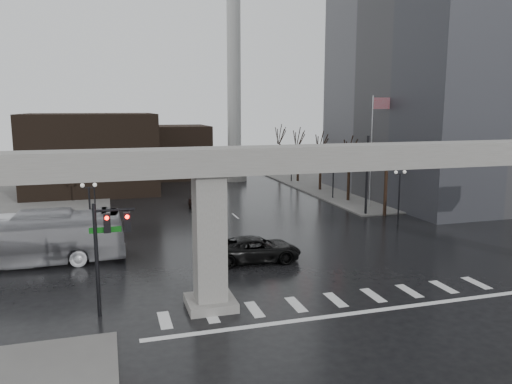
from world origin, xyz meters
The scene contains 24 objects.
ground centered at (0.00, 0.00, 0.00)m, with size 160.00×160.00×0.00m, color black.
sidewalk_ne centered at (26.00, 36.00, 0.07)m, with size 28.00×36.00×0.15m, color slate.
elevated_guideway centered at (1.26, 0.00, 6.88)m, with size 48.00×2.60×8.70m.
office_tower centered at (28.00, 26.00, 21.00)m, with size 22.00×26.00×42.00m, color slate.
building_far_left centered at (-14.00, 42.00, 5.00)m, with size 16.00×14.00×10.00m, color black.
building_far_mid centered at (-2.00, 52.00, 4.00)m, with size 10.00×10.00×8.00m, color black.
smokestack centered at (6.00, 46.00, 13.35)m, with size 3.60×3.60×30.00m.
signal_mast_arm centered at (8.99, 18.80, 5.83)m, with size 12.12×0.43×8.00m.
signal_left_pole centered at (-12.25, 0.50, 4.07)m, with size 2.30×0.30×6.00m.
flagpole_assembly centered at (15.29, 22.00, 7.53)m, with size 2.06×0.12×12.00m.
lamp_right_0 centered at (13.50, 14.00, 3.47)m, with size 1.22×0.32×5.11m.
lamp_right_1 centered at (13.50, 28.00, 3.47)m, with size 1.22×0.32×5.11m.
lamp_right_2 centered at (13.50, 42.00, 3.47)m, with size 1.22×0.32×5.11m.
lamp_left_0 centered at (-13.50, 14.00, 3.47)m, with size 1.22×0.32×5.11m.
lamp_left_1 centered at (-13.50, 28.00, 3.47)m, with size 1.22×0.32×5.11m.
lamp_left_2 centered at (-13.50, 42.00, 3.47)m, with size 1.22×0.32×5.11m.
tree_right_0 centered at (14.53, 18.02, 2.79)m, with size 1.09×1.58×7.50m.
tree_right_1 centered at (14.53, 26.02, 2.85)m, with size 1.09×1.61×7.67m.
tree_right_2 centered at (14.53, 34.02, 2.91)m, with size 1.10×1.63×7.85m.
tree_right_3 centered at (14.53, 42.02, 2.98)m, with size 1.11×1.66×8.02m.
tree_right_4 centered at (14.53, 50.02, 3.04)m, with size 1.12×1.69×8.19m.
pickup_truck centered at (-2.25, 7.20, 0.88)m, with size 2.93×6.35×1.76m, color black.
city_bus centered at (-17.75, 10.87, 1.86)m, with size 3.12×13.33×3.71m, color #B4B3B8.
far_car centered at (-2.95, 26.02, 0.70)m, with size 1.65×4.11×1.40m, color black.
Camera 1 is at (-12.00, -25.43, 10.78)m, focal length 35.00 mm.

